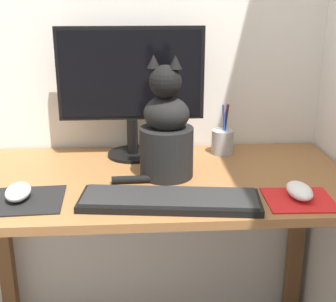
% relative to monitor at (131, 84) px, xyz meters
% --- Properties ---
extents(desk, '(1.18, 0.59, 0.70)m').
position_rel_monitor_xyz_m(desk, '(0.07, -0.20, -0.36)').
color(desk, brown).
rests_on(desk, ground_plane).
extents(monitor, '(0.47, 0.17, 0.43)m').
position_rel_monitor_xyz_m(monitor, '(0.00, 0.00, 0.00)').
color(monitor, black).
rests_on(monitor, desk).
extents(keyboard, '(0.49, 0.20, 0.02)m').
position_rel_monitor_xyz_m(keyboard, '(0.10, -0.39, -0.23)').
color(keyboard, black).
rests_on(keyboard, desk).
extents(mousepad_left, '(0.21, 0.19, 0.00)m').
position_rel_monitor_xyz_m(mousepad_left, '(-0.29, -0.35, -0.24)').
color(mousepad_left, black).
rests_on(mousepad_left, desk).
extents(mousepad_right, '(0.18, 0.16, 0.00)m').
position_rel_monitor_xyz_m(mousepad_right, '(0.44, -0.39, -0.24)').
color(mousepad_right, red).
rests_on(mousepad_right, desk).
extents(computer_mouse_left, '(0.06, 0.10, 0.04)m').
position_rel_monitor_xyz_m(computer_mouse_left, '(-0.30, -0.34, -0.22)').
color(computer_mouse_left, white).
rests_on(computer_mouse_left, mousepad_left).
extents(computer_mouse_right, '(0.06, 0.11, 0.04)m').
position_rel_monitor_xyz_m(computer_mouse_right, '(0.45, -0.38, -0.22)').
color(computer_mouse_right, white).
rests_on(computer_mouse_right, mousepad_right).
extents(cat, '(0.26, 0.20, 0.36)m').
position_rel_monitor_xyz_m(cat, '(0.10, -0.19, -0.11)').
color(cat, black).
rests_on(cat, desk).
extents(pen_cup, '(0.07, 0.07, 0.17)m').
position_rel_monitor_xyz_m(pen_cup, '(0.31, 0.00, -0.20)').
color(pen_cup, '#99999E').
rests_on(pen_cup, desk).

